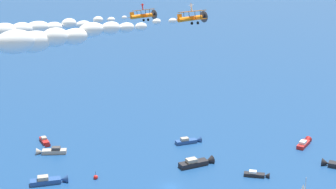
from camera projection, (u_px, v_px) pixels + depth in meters
ground_plane at (171, 187)px, 127.53m from camera, size 2000.00×2000.00×0.00m
motorboat_near_centre at (45, 142)px, 152.92m from camera, size 6.62×2.34×1.88m
motorboat_inshore at (305, 143)px, 151.77m from camera, size 5.02×7.75×2.22m
motorboat_ahead at (50, 151)px, 146.11m from camera, size 5.74×8.05×2.34m
motorboat_outer_ring_a at (190, 141)px, 153.26m from camera, size 3.59×7.82×2.20m
motorboat_outer_ring_c at (51, 180)px, 129.29m from camera, size 4.93×9.24×2.60m
motorboat_outer_ring_d at (258, 175)px, 132.70m from camera, size 5.57×5.62×1.83m
motorboat_outer_ring_e at (198, 162)px, 138.99m from camera, size 3.64×9.71×2.75m
marker_buoy at (96, 177)px, 131.61m from camera, size 1.10×1.10×2.10m
biplane_lead at (144, 15)px, 123.62m from camera, size 7.49×6.87×3.67m
wingwalker_lead at (142, 6)px, 123.28m from camera, size 1.49×0.24×1.53m
smoke_trail_lead at (35, 28)px, 108.13m from camera, size 5.77×31.23×4.09m
biplane_wingman at (192, 18)px, 105.22m from camera, size 7.49×6.87×3.67m
wingwalker_wingman at (191, 6)px, 104.87m from camera, size 1.49×0.24×1.53m
smoke_trail_wingman at (55, 37)px, 87.79m from camera, size 6.97×35.62×4.91m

